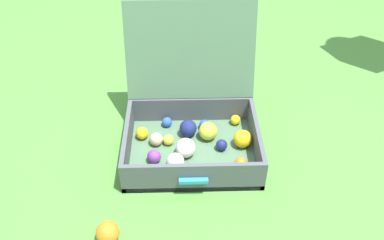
{
  "coord_description": "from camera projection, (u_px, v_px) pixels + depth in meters",
  "views": [
    {
      "loc": [
        -0.07,
        -1.23,
        1.25
      ],
      "look_at": [
        -0.03,
        0.02,
        0.19
      ],
      "focal_mm": 38.79,
      "sensor_mm": 36.0,
      "label": 1
    }
  ],
  "objects": [
    {
      "name": "ground_plane",
      "position": [
        200.0,
        157.0,
        1.75
      ],
      "size": [
        16.0,
        16.0,
        0.0
      ],
      "primitive_type": "plane",
      "color": "#4C8C38"
    },
    {
      "name": "open_suitcase",
      "position": [
        192.0,
        122.0,
        1.74
      ],
      "size": [
        0.55,
        0.57,
        0.54
      ],
      "color": "#4C7051",
      "rests_on": "ground"
    },
    {
      "name": "stray_ball_on_grass",
      "position": [
        108.0,
        232.0,
        1.41
      ],
      "size": [
        0.08,
        0.08,
        0.08
      ],
      "primitive_type": "sphere",
      "color": "orange",
      "rests_on": "ground"
    }
  ]
}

